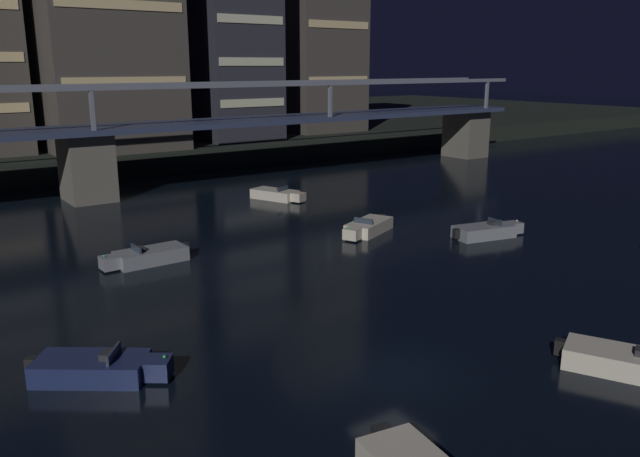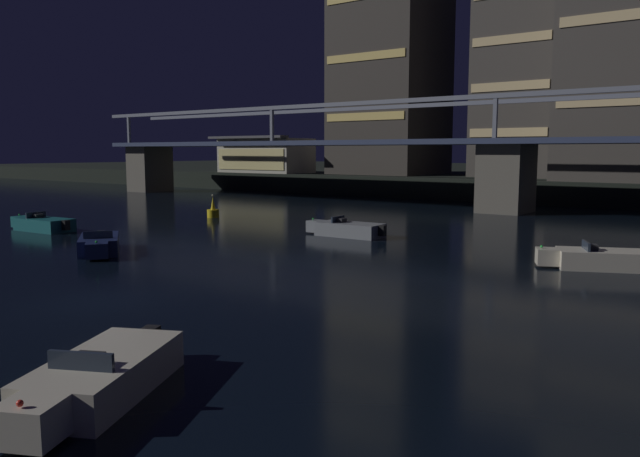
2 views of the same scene
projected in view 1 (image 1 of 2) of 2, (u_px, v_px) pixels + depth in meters
ground_plane at (394, 374)px, 23.26m from camera, size 400.00×400.00×0.00m
river_bridge at (85, 146)px, 52.01m from camera, size 96.62×6.40×9.38m
tower_east_tall at (232, 40)px, 74.52m from camera, size 8.93×9.11×23.29m
speedboat_near_center at (487, 231)px, 41.65m from camera, size 5.21×2.59×1.16m
speedboat_mid_left at (277, 195)px, 53.36m from camera, size 3.11×5.07×1.16m
speedboat_mid_center at (147, 256)px, 36.16m from camera, size 5.21×1.93×1.16m
speedboat_mid_right at (368, 227)px, 42.64m from camera, size 5.01×3.24×1.16m
speedboat_far_left at (628, 362)px, 23.26m from camera, size 3.37×4.96×1.16m
speedboat_far_right at (97, 368)px, 22.83m from camera, size 4.70×3.98×1.16m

